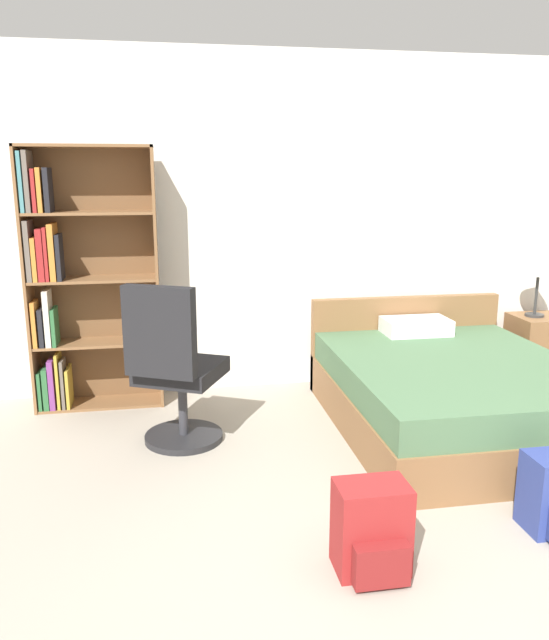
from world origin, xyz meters
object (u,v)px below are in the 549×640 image
Objects in this scene: bed at (450,391)px; office_chair at (175,372)px; backpack_red at (372,531)px; bookshelf at (76,281)px; table_lamp at (539,268)px; nightstand at (537,348)px.

office_chair is (-1.85, -0.01, 0.24)m from bed.
backpack_red is (0.81, -1.44, -0.30)m from office_chair.
office_chair is (0.67, -0.85, -0.45)m from bookshelf.
bookshelf reaches higher than office_chair.
bookshelf is 3.61m from table_lamp.
nightstand is at bearing 15.01° from office_chair.
table_lamp is (3.61, -0.04, 0.01)m from bookshelf.
nightstand is at bearing 34.71° from bed.
nightstand reaches higher than backpack_red.
backpack_red is at bearing -125.65° from bed.
office_chair is 2.65× the size of backpack_red.
table_lamp is at bearing 46.50° from backpack_red.
backpack_red is (-2.18, -2.24, -0.08)m from nightstand.
bookshelf is 2.83m from backpack_red.
bed reaches higher than nightstand.
nightstand is (1.14, 0.79, 0.02)m from bed.
table_lamp is (1.09, 0.80, 0.70)m from bed.
nightstand is 0.68m from table_lamp.
table_lamp is 1.26× the size of backpack_red.
bed is 1.39m from nightstand.
bookshelf is 1.17m from office_chair.
backpack_red is (-2.13, -2.25, -0.76)m from table_lamp.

